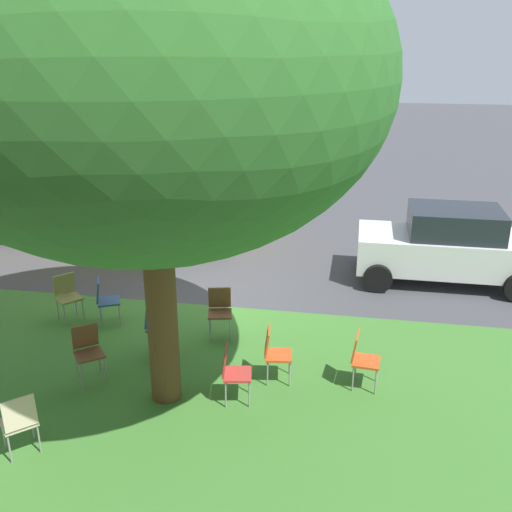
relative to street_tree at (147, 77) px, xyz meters
The scene contains 14 objects.
ground 5.70m from the street_tree, 83.50° to the right, with size 80.00×80.00×0.00m, color #424247.
grass_verge 4.60m from the street_tree, 24.73° to the right, with size 48.00×6.00×0.01m, color #3D752D.
street_tree is the anchor object (origin of this frame).
chair_0 4.94m from the street_tree, 48.32° to the right, with size 0.55×0.55×0.88m.
chair_1 4.30m from the street_tree, 66.38° to the right, with size 0.47×0.46×0.88m.
chair_2 4.57m from the street_tree, 48.26° to the left, with size 0.59×0.59×0.88m.
chair_3 4.29m from the street_tree, 12.14° to the right, with size 0.58×0.59×0.88m.
chair_4 4.56m from the street_tree, 99.20° to the right, with size 0.50×0.50×0.88m.
chair_5 5.02m from the street_tree, 164.36° to the right, with size 0.46×0.45×0.88m.
chair_6 4.18m from the street_tree, behind, with size 0.49×0.49×0.88m.
chair_7 4.39m from the street_tree, 154.23° to the right, with size 0.47×0.47×0.88m.
chair_8 5.31m from the street_tree, 39.19° to the right, with size 0.59×0.59×0.88m.
parked_car 7.97m from the street_tree, 130.69° to the right, with size 3.70×1.92×1.65m.
school_bus 9.34m from the street_tree, 50.15° to the right, with size 10.40×2.80×2.88m.
Camera 1 is at (-3.02, 10.50, 5.04)m, focal length 41.13 mm.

